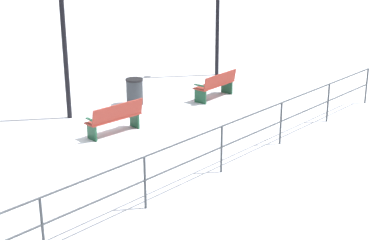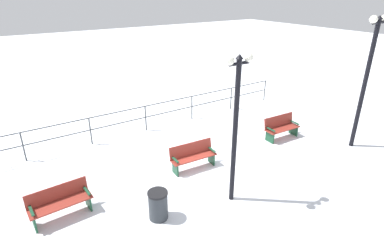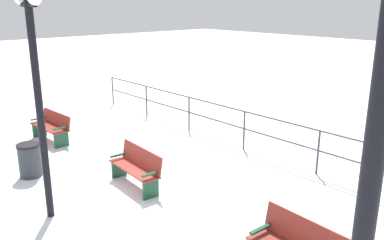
{
  "view_description": "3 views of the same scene",
  "coord_description": "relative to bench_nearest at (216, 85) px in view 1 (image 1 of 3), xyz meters",
  "views": [
    {
      "loc": [
        -11.58,
        9.5,
        5.51
      ],
      "look_at": [
        -2.56,
        -0.42,
        0.86
      ],
      "focal_mm": 54.05,
      "sensor_mm": 36.0,
      "label": 1
    },
    {
      "loc": [
        7.67,
        -5.15,
        5.8
      ],
      "look_at": [
        -2.63,
        1.6,
        0.55
      ],
      "focal_mm": 29.18,
      "sensor_mm": 36.0,
      "label": 2
    },
    {
      "loc": [
        4.67,
        7.34,
        4.12
      ],
      "look_at": [
        -2.22,
        -0.41,
        1.1
      ],
      "focal_mm": 38.22,
      "sensor_mm": 36.0,
      "label": 3
    }
  ],
  "objects": [
    {
      "name": "waterfront_railing",
      "position": [
        -3.83,
        4.37,
        0.31
      ],
      "size": [
        0.05,
        14.42,
        1.14
      ],
      "color": "#383D42",
      "rests_on": "ground"
    },
    {
      "name": "lamppost_middle",
      "position": [
        1.95,
        4.38,
        2.27
      ],
      "size": [
        0.24,
        0.86,
        4.3
      ],
      "color": "black",
      "rests_on": "ground"
    },
    {
      "name": "bench_second",
      "position": [
        -0.13,
        4.38,
        0.01
      ],
      "size": [
        0.59,
        1.66,
        0.9
      ],
      "rotation": [
        0.0,
        0.0,
        -0.07
      ],
      "color": "maroon",
      "rests_on": "ground"
    },
    {
      "name": "trash_bin",
      "position": [
        1.5,
        2.19,
        -0.05
      ],
      "size": [
        0.55,
        0.55,
        0.83
      ],
      "color": "#2D3338",
      "rests_on": "ground"
    },
    {
      "name": "ground_plane",
      "position": [
        0.02,
        4.37,
        -0.47
      ],
      "size": [
        80.0,
        80.0,
        0.0
      ],
      "primitive_type": "plane",
      "color": "white",
      "rests_on": "ground"
    },
    {
      "name": "bench_nearest",
      "position": [
        0.0,
        0.0,
        0.0
      ],
      "size": [
        0.64,
        1.65,
        0.87
      ],
      "rotation": [
        0.0,
        0.0,
        0.05
      ],
      "color": "maroon",
      "rests_on": "ground"
    }
  ]
}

